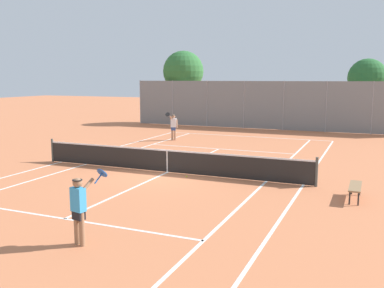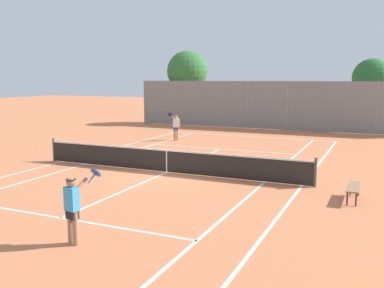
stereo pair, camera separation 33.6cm
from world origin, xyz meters
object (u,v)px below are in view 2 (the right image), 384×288
(loose_tennis_ball_0, at_px, (186,176))
(tree_behind_left, at_px, (187,72))
(tennis_net, at_px, (167,160))
(courtside_bench, at_px, (353,188))
(tree_behind_right, at_px, (373,79))
(loose_tennis_ball_1, at_px, (190,170))
(player_near_side, at_px, (73,206))
(player_far_left, at_px, (176,125))

(loose_tennis_ball_0, height_order, tree_behind_left, tree_behind_left)
(tennis_net, height_order, courtside_bench, tennis_net)
(courtside_bench, bearing_deg, tree_behind_right, 90.40)
(tennis_net, relative_size, courtside_bench, 8.00)
(loose_tennis_ball_1, distance_m, tree_behind_right, 19.97)
(tennis_net, xyz_separation_m, loose_tennis_ball_0, (1.09, -0.50, -0.48))
(player_near_side, bearing_deg, tree_behind_right, 78.32)
(loose_tennis_ball_1, bearing_deg, player_near_side, -84.24)
(player_far_left, bearing_deg, tree_behind_right, 44.95)
(courtside_bench, height_order, tree_behind_right, tree_behind_right)
(player_far_left, relative_size, courtside_bench, 1.18)
(tree_behind_left, bearing_deg, courtside_bench, -52.77)
(tree_behind_left, distance_m, tree_behind_right, 14.75)
(loose_tennis_ball_0, height_order, tree_behind_right, tree_behind_right)
(tennis_net, distance_m, courtside_bench, 7.41)
(tennis_net, xyz_separation_m, tree_behind_right, (7.16, 19.26, 3.29))
(tennis_net, height_order, loose_tennis_ball_1, tennis_net)
(tennis_net, height_order, player_near_side, player_near_side)
(player_near_side, bearing_deg, courtside_bench, 48.66)
(player_near_side, distance_m, tree_behind_left, 27.83)
(player_near_side, distance_m, player_far_left, 17.00)
(loose_tennis_ball_0, xyz_separation_m, loose_tennis_ball_1, (-0.37, 1.23, 0.00))
(loose_tennis_ball_0, xyz_separation_m, tree_behind_right, (6.07, 19.76, 3.77))
(tree_behind_left, relative_size, tree_behind_right, 1.16)
(tree_behind_left, bearing_deg, tree_behind_right, 3.69)
(player_far_left, distance_m, loose_tennis_ball_1, 8.90)
(tennis_net, relative_size, player_far_left, 6.76)
(tree_behind_left, bearing_deg, player_far_left, -68.84)
(player_near_side, bearing_deg, loose_tennis_ball_1, 95.76)
(player_near_side, distance_m, courtside_bench, 8.69)
(courtside_bench, height_order, tree_behind_left, tree_behind_left)
(loose_tennis_ball_1, distance_m, tree_behind_left, 19.90)
(tennis_net, relative_size, loose_tennis_ball_0, 181.82)
(tennis_net, height_order, loose_tennis_ball_0, tennis_net)
(tennis_net, distance_m, player_near_side, 7.92)
(player_near_side, relative_size, tree_behind_right, 0.34)
(player_near_side, relative_size, loose_tennis_ball_0, 26.88)
(tennis_net, distance_m, loose_tennis_ball_0, 1.29)
(tree_behind_left, bearing_deg, tennis_net, -67.58)
(loose_tennis_ball_1, relative_size, tree_behind_right, 0.01)
(player_far_left, relative_size, tree_behind_left, 0.29)
(player_near_side, distance_m, loose_tennis_ball_0, 7.33)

